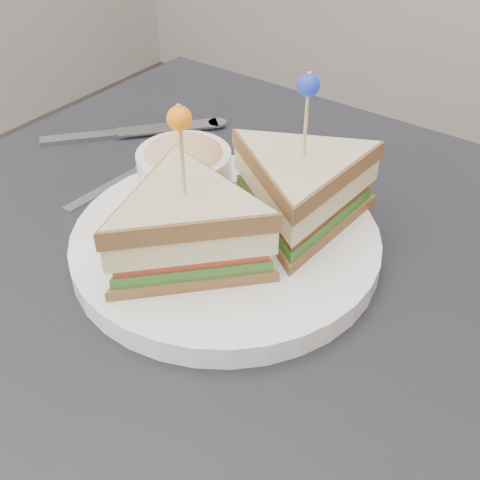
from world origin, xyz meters
name	(u,v)px	position (x,y,z in m)	size (l,w,h in m)	color
table	(226,341)	(0.00, 0.00, 0.67)	(0.80, 0.80, 0.75)	black
plate_meal	(235,211)	(-0.02, 0.04, 0.80)	(0.37, 0.37, 0.17)	white
cutlery_fork	(133,173)	(-0.20, 0.09, 0.75)	(0.03, 0.18, 0.01)	silver
cutlery_knife	(126,133)	(-0.28, 0.15, 0.75)	(0.17, 0.19, 0.01)	silver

